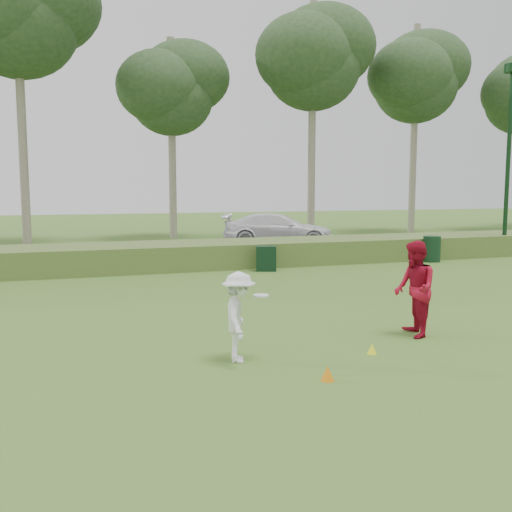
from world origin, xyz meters
name	(u,v)px	position (x,y,z in m)	size (l,w,h in m)	color
ground	(330,353)	(0.00, 0.00, 0.00)	(120.00, 120.00, 0.00)	#3A6421
reed_strip	(186,255)	(0.00, 12.00, 0.45)	(80.00, 3.00, 0.90)	#476528
park_road	(162,252)	(0.00, 17.00, 0.03)	(80.00, 6.00, 0.06)	#2D2D2D
lamp_post	(510,126)	(14.00, 11.00, 5.59)	(0.70, 0.70, 8.18)	black
tree_3	(17,14)	(-6.00, 23.00, 11.60)	(7.80, 7.80, 15.50)	gray
tree_4	(171,90)	(2.00, 24.50, 8.59)	(6.24, 6.24, 11.50)	gray
tree_5	(313,59)	(10.00, 22.50, 10.47)	(7.28, 7.28, 14.00)	gray
tree_6	(416,78)	(18.00, 23.80, 10.10)	(7.02, 7.02, 13.50)	gray
player_white	(239,317)	(-1.68, 0.08, 0.77)	(0.96, 1.12, 1.53)	white
player_red	(415,289)	(2.10, 0.52, 0.95)	(0.93, 0.72, 1.91)	#A30E26
cone_orange	(328,373)	(-0.71, -1.32, 0.12)	(0.21, 0.21, 0.23)	orange
cone_yellow	(372,349)	(0.68, -0.29, 0.09)	(0.17, 0.17, 0.19)	yellow
utility_cabinet	(266,259)	(2.48, 9.99, 0.45)	(0.71, 0.45, 0.89)	black
trash_bin	(432,249)	(9.66, 10.23, 0.52)	(0.69, 0.69, 1.03)	black
car_right	(278,229)	(6.08, 17.97, 0.87)	(2.28, 5.60, 1.63)	silver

